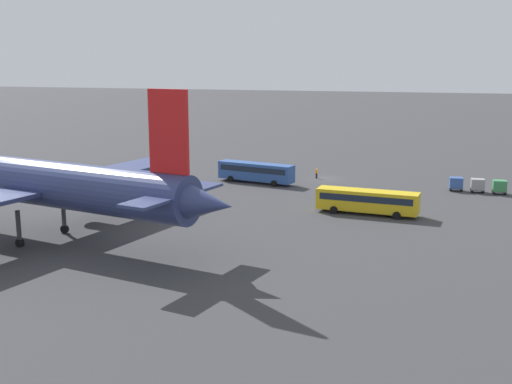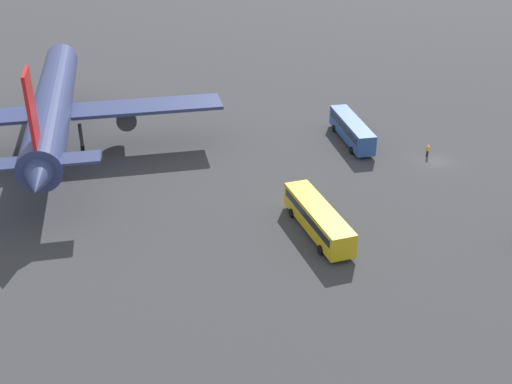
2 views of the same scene
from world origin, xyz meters
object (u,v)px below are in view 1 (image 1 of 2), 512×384
shuttle_bus_near (256,171)px  cargo_cart_green (500,186)px  shuttle_bus_far (367,200)px  worker_person (317,173)px  airplane (29,182)px  cargo_cart_blue (456,183)px  cargo_cart_grey (478,185)px

shuttle_bus_near → cargo_cart_green: 37.05m
cargo_cart_green → shuttle_bus_near: bearing=3.0°
shuttle_bus_far → worker_person: (11.32, -23.09, -1.00)m
shuttle_bus_near → shuttle_bus_far: bearing=153.1°
airplane → shuttle_bus_far: (-34.25, -22.07, -4.46)m
cargo_cart_green → cargo_cart_blue: bearing=-5.8°
shuttle_bus_far → cargo_cart_blue: bearing=-115.2°
airplane → shuttle_bus_far: bearing=-135.2°
shuttle_bus_far → airplane: bearing=37.9°
shuttle_bus_far → cargo_cart_blue: 21.86m
airplane → cargo_cart_blue: bearing=-125.9°
shuttle_bus_near → worker_person: shuttle_bus_near is taller
shuttle_bus_near → worker_person: size_ratio=7.52×
cargo_cart_green → shuttle_bus_far: bearing=46.8°
shuttle_bus_near → cargo_cart_green: size_ratio=6.19×
worker_person → cargo_cart_blue: (-22.32, 4.21, 0.32)m
shuttle_bus_far → cargo_cart_green: bearing=-128.1°
worker_person → cargo_cart_green: size_ratio=0.82×
worker_person → cargo_cart_blue: 22.71m
shuttle_bus_near → cargo_cart_blue: (-30.87, -2.56, -0.74)m
shuttle_bus_near → cargo_cart_blue: bearing=-162.7°
shuttle_bus_far → cargo_cart_green: size_ratio=6.23×
airplane → cargo_cart_grey: bearing=-128.0°
airplane → shuttle_bus_far: airplane is taller
cargo_cart_green → cargo_cart_grey: same height
shuttle_bus_near → worker_person: (-8.56, -6.78, -1.06)m
cargo_cart_green → worker_person: bearing=-9.7°
shuttle_bus_far → cargo_cart_grey: (-14.06, -18.56, -0.67)m
shuttle_bus_near → cargo_cart_green: shuttle_bus_near is taller
shuttle_bus_far → cargo_cart_blue: (-11.00, -18.88, -0.67)m
airplane → cargo_cart_grey: size_ratio=24.71×
cargo_cart_green → cargo_cart_grey: bearing=-5.6°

